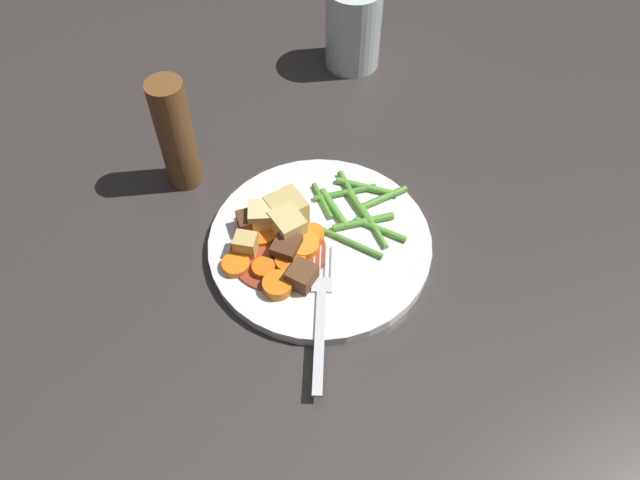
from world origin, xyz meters
TOP-DOWN VIEW (x-y plane):
  - ground_plane at (0.00, 0.00)m, footprint 3.00×3.00m
  - dinner_plate at (0.00, 0.00)m, footprint 0.25×0.25m
  - stew_sauce at (0.05, -0.01)m, footprint 0.11×0.11m
  - carrot_slice_0 at (0.01, -0.01)m, footprint 0.03×0.03m
  - carrot_slice_1 at (0.07, 0.00)m, footprint 0.04×0.04m
  - carrot_slice_2 at (0.10, -0.02)m, footprint 0.04×0.04m
  - carrot_slice_3 at (0.05, -0.04)m, footprint 0.04×0.04m
  - carrot_slice_4 at (0.02, 0.00)m, footprint 0.05×0.05m
  - carrot_slice_5 at (0.05, 0.01)m, footprint 0.05×0.05m
  - carrot_slice_6 at (0.07, 0.03)m, footprint 0.04×0.04m
  - potato_chunk_0 at (0.04, -0.05)m, footprint 0.05×0.04m
  - potato_chunk_1 at (0.01, -0.05)m, footprint 0.04×0.04m
  - potato_chunk_2 at (0.08, -0.03)m, footprint 0.03×0.03m
  - potato_chunk_3 at (0.02, -0.03)m, footprint 0.03×0.04m
  - meat_chunk_0 at (0.04, -0.01)m, footprint 0.04×0.04m
  - meat_chunk_1 at (0.05, -0.06)m, footprint 0.04×0.03m
  - meat_chunk_2 at (0.05, 0.03)m, footprint 0.04×0.04m
  - green_bean_0 at (-0.09, -0.01)m, footprint 0.06×0.01m
  - green_bean_1 at (-0.07, -0.03)m, footprint 0.02×0.07m
  - green_bean_2 at (-0.06, 0.02)m, footprint 0.02×0.06m
  - green_bean_3 at (-0.06, -0.01)m, footprint 0.02×0.05m
  - green_bean_4 at (-0.06, 0.03)m, footprint 0.04×0.06m
  - green_bean_5 at (-0.06, -0.04)m, footprint 0.07×0.03m
  - green_bean_6 at (-0.09, -0.03)m, footprint 0.05×0.06m
  - green_bean_7 at (-0.02, 0.02)m, footprint 0.04×0.08m
  - green_bean_8 at (-0.04, -0.03)m, footprint 0.02×0.06m
  - green_bean_9 at (-0.03, -0.04)m, footprint 0.02×0.05m
  - green_bean_10 at (-0.05, 0.01)m, footprint 0.07×0.03m
  - fork at (0.05, 0.08)m, footprint 0.12×0.15m
  - water_glass at (-0.23, -0.25)m, footprint 0.08×0.08m
  - pepper_mill at (0.07, -0.18)m, footprint 0.04×0.04m

SIDE VIEW (x-z plane):
  - ground_plane at x=0.00m, z-range 0.00..0.00m
  - dinner_plate at x=0.00m, z-range 0.00..0.01m
  - stew_sauce at x=0.05m, z-range 0.01..0.02m
  - fork at x=0.05m, z-range 0.01..0.02m
  - green_bean_9 at x=-0.03m, z-range 0.01..0.02m
  - green_bean_7 at x=-0.02m, z-range 0.01..0.02m
  - green_bean_2 at x=-0.06m, z-range 0.01..0.02m
  - green_bean_5 at x=-0.06m, z-range 0.01..0.02m
  - green_bean_4 at x=-0.06m, z-range 0.01..0.02m
  - green_bean_1 at x=-0.07m, z-range 0.01..0.02m
  - green_bean_6 at x=-0.09m, z-range 0.01..0.02m
  - green_bean_0 at x=-0.09m, z-range 0.01..0.02m
  - green_bean_10 at x=-0.05m, z-range 0.01..0.02m
  - carrot_slice_3 at x=0.05m, z-range 0.01..0.02m
  - green_bean_3 at x=-0.06m, z-range 0.01..0.02m
  - green_bean_8 at x=-0.04m, z-range 0.01..0.02m
  - carrot_slice_2 at x=0.10m, z-range 0.01..0.02m
  - carrot_slice_1 at x=0.07m, z-range 0.01..0.02m
  - carrot_slice_5 at x=0.05m, z-range 0.01..0.02m
  - carrot_slice_0 at x=0.01m, z-range 0.01..0.03m
  - carrot_slice_4 at x=0.02m, z-range 0.01..0.03m
  - carrot_slice_6 at x=0.07m, z-range 0.01..0.03m
  - meat_chunk_1 at x=0.05m, z-range 0.01..0.04m
  - meat_chunk_0 at x=0.04m, z-range 0.01..0.04m
  - meat_chunk_2 at x=0.05m, z-range 0.01..0.04m
  - potato_chunk_2 at x=0.08m, z-range 0.01..0.04m
  - potato_chunk_0 at x=0.04m, z-range 0.01..0.04m
  - potato_chunk_1 at x=0.01m, z-range 0.01..0.04m
  - potato_chunk_3 at x=0.02m, z-range 0.01..0.05m
  - water_glass at x=-0.23m, z-range 0.00..0.12m
  - pepper_mill at x=0.07m, z-range 0.00..0.15m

